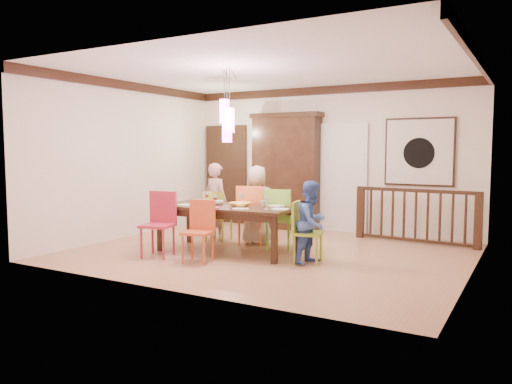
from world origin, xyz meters
The scene contains 37 objects.
floor centered at (0.00, 0.00, 0.00)m, with size 6.00×6.00×0.00m, color #AD7854.
ceiling centered at (0.00, 0.00, 2.90)m, with size 6.00×6.00×0.00m, color white.
wall_back centered at (0.00, 2.50, 1.45)m, with size 6.00×6.00×0.00m, color beige.
wall_left centered at (-3.00, 0.00, 1.45)m, with size 5.00×5.00×0.00m, color beige.
wall_right centered at (3.00, 0.00, 1.45)m, with size 5.00×5.00×0.00m, color beige.
crown_molding centered at (0.00, 0.00, 2.82)m, with size 6.00×5.00×0.16m, color black, non-canonical shape.
panel_door centered at (-2.40, 2.45, 1.05)m, with size 1.04×0.07×2.24m, color black.
white_doorway centered at (0.35, 2.46, 1.05)m, with size 0.97×0.05×2.22m, color silver.
painting centered at (1.80, 2.46, 1.60)m, with size 1.25×0.06×1.25m.
pendant_cluster centered at (-0.59, -0.33, 2.11)m, with size 0.27×0.21×1.14m.
dining_table centered at (-0.59, -0.33, 0.67)m, with size 2.24×1.10×0.75m.
chair_far_left centered at (-1.25, 0.41, 0.52)m, with size 0.44×0.44×0.91m.
chair_far_mid centered at (-0.57, 0.45, 0.59)m, with size 0.57×0.57×1.03m.
chair_far_right centered at (0.04, 0.34, 0.58)m, with size 0.51×0.51×1.01m.
chair_near_left centered at (-1.34, -1.14, 0.57)m, with size 0.54×0.54×1.00m.
chair_near_mid centered at (-0.59, -1.14, 0.52)m, with size 0.49×0.49×0.90m.
chair_end_right centered at (0.83, -0.36, 0.51)m, with size 0.47×0.47×0.89m.
china_hutch centered at (-0.83, 2.30, 1.20)m, with size 1.51×0.46×2.39m.
balustrade centered at (1.87, 1.95, 0.50)m, with size 2.18×0.26×0.96m.
person_far_left centered at (-1.37, 0.52, 0.70)m, with size 0.51×0.34×1.40m, color beige.
person_far_mid centered at (-0.53, 0.54, 0.69)m, with size 0.67×0.44×1.37m, color #C0AF91.
person_end_right centered at (0.90, -0.39, 0.60)m, with size 0.58×0.45×1.20m, color #3F62B1.
serving_bowl centered at (-0.29, -0.42, 0.79)m, with size 0.33×0.33×0.08m, color #F2B844.
small_bowl centered at (-0.82, -0.28, 0.78)m, with size 0.21×0.21×0.07m, color white.
cup_left centered at (-1.01, -0.44, 0.80)m, with size 0.11×0.11×0.09m, color silver.
cup_right centered at (-0.05, -0.13, 0.79)m, with size 0.10×0.10×0.09m, color silver.
plate_far_left centered at (-1.34, 0.03, 0.76)m, with size 0.26×0.26×0.01m, color white.
plate_far_mid centered at (-0.55, 0.02, 0.76)m, with size 0.26×0.26×0.01m, color white.
plate_far_right centered at (0.13, -0.02, 0.76)m, with size 0.26×0.26×0.01m, color white.
plate_near_left centered at (-1.21, -0.62, 0.76)m, with size 0.26×0.26×0.01m, color white.
plate_near_mid centered at (-0.17, -0.62, 0.76)m, with size 0.26×0.26×0.01m, color white.
plate_end_right centered at (0.37, -0.37, 0.76)m, with size 0.26×0.26×0.01m, color white.
wine_glass_a centered at (-1.08, -0.19, 0.84)m, with size 0.08×0.08×0.19m, color #590C19, non-canonical shape.
wine_glass_b centered at (-0.43, -0.13, 0.84)m, with size 0.08×0.08×0.19m, color silver, non-canonical shape.
wine_glass_c centered at (-0.66, -0.57, 0.84)m, with size 0.08×0.08×0.19m, color #590C19, non-canonical shape.
wine_glass_d centered at (0.18, -0.44, 0.84)m, with size 0.08×0.08×0.19m, color silver, non-canonical shape.
napkin centered at (-0.60, -0.69, 0.76)m, with size 0.18×0.14×0.01m, color #D83359.
Camera 1 is at (3.71, -6.99, 1.66)m, focal length 35.00 mm.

